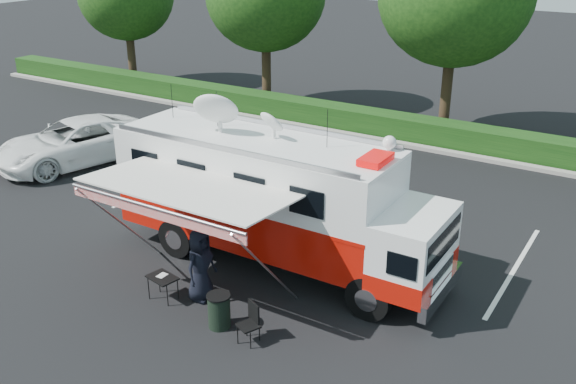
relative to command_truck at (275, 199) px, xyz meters
name	(u,v)px	position (x,y,z in m)	size (l,w,h in m)	color
ground_plane	(278,263)	(0.08, 0.00, -1.86)	(120.00, 120.00, 0.00)	black
back_border	(481,20)	(1.22, 12.90, 3.14)	(60.00, 6.14, 8.87)	#9E998E
stall_lines	(317,219)	(-0.42, 3.00, -1.86)	(24.12, 5.50, 0.01)	silver
command_truck	(275,199)	(0.00, 0.00, 0.00)	(9.05, 2.49, 4.35)	black
awning	(183,192)	(-0.81, -2.59, 0.94)	(4.94, 2.56, 2.98)	silver
white_suv	(77,163)	(-10.70, 2.56, -1.86)	(2.74, 5.94, 1.65)	white
person	(202,298)	(-0.55, -2.45, -1.86)	(0.90, 0.58, 1.84)	black
folding_table	(162,278)	(-1.33, -2.97, -1.29)	(0.81, 0.64, 0.62)	black
folding_chair	(251,319)	(1.44, -3.21, -1.33)	(0.56, 0.60, 0.90)	black
trash_bin	(219,311)	(0.53, -3.17, -1.45)	(0.55, 0.55, 0.82)	black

